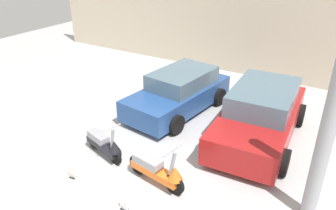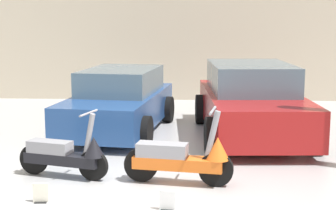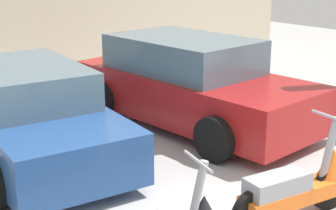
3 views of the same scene
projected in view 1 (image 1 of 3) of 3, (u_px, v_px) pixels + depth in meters
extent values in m
plane|color=#B2B2B2|center=(120.00, 182.00, 7.62)|extent=(28.00, 28.00, 0.00)
cube|color=beige|center=(246.00, 29.00, 13.15)|extent=(19.60, 0.12, 3.80)
cylinder|color=black|center=(115.00, 156.00, 8.15)|extent=(0.47, 0.20, 0.46)
cylinder|color=black|center=(93.00, 140.00, 8.82)|extent=(0.47, 0.20, 0.46)
cube|color=black|center=(103.00, 146.00, 8.46)|extent=(1.24, 0.60, 0.16)
cube|color=gray|center=(98.00, 137.00, 8.53)|extent=(0.72, 0.44, 0.18)
cylinder|color=gray|center=(112.00, 139.00, 7.98)|extent=(0.23, 0.13, 0.66)
cylinder|color=gray|center=(111.00, 128.00, 7.84)|extent=(0.18, 0.52, 0.03)
cone|color=black|center=(115.00, 146.00, 8.01)|extent=(0.38, 0.38, 0.30)
cylinder|color=black|center=(174.00, 184.00, 7.16)|extent=(0.51, 0.17, 0.50)
cylinder|color=black|center=(138.00, 164.00, 7.81)|extent=(0.51, 0.17, 0.50)
cube|color=orange|center=(155.00, 172.00, 7.46)|extent=(1.35, 0.51, 0.18)
cube|color=gray|center=(148.00, 161.00, 7.51)|extent=(0.77, 0.41, 0.20)
cylinder|color=gray|center=(172.00, 164.00, 6.97)|extent=(0.24, 0.12, 0.71)
cylinder|color=gray|center=(173.00, 150.00, 6.81)|extent=(0.13, 0.58, 0.04)
cone|color=orange|center=(175.00, 173.00, 7.01)|extent=(0.39, 0.39, 0.33)
cube|color=navy|center=(178.00, 97.00, 10.66)|extent=(2.12, 4.09, 0.65)
cube|color=slate|center=(182.00, 78.00, 10.57)|extent=(1.70, 2.36, 0.51)
cylinder|color=black|center=(176.00, 125.00, 9.43)|extent=(0.28, 0.62, 0.60)
cylinder|color=black|center=(134.00, 108.00, 10.37)|extent=(0.28, 0.62, 0.60)
cylinder|color=black|center=(219.00, 97.00, 11.13)|extent=(0.28, 0.62, 0.60)
cylinder|color=black|center=(179.00, 85.00, 12.07)|extent=(0.28, 0.62, 0.60)
cube|color=maroon|center=(259.00, 121.00, 9.12)|extent=(2.06, 4.45, 0.73)
cube|color=slate|center=(264.00, 96.00, 9.04)|extent=(1.73, 2.52, 0.57)
cylinder|color=black|center=(284.00, 162.00, 7.75)|extent=(0.27, 0.67, 0.66)
cylinder|color=black|center=(209.00, 142.00, 8.54)|extent=(0.27, 0.67, 0.66)
cylinder|color=black|center=(300.00, 115.00, 9.89)|extent=(0.27, 0.67, 0.66)
cylinder|color=black|center=(239.00, 102.00, 10.68)|extent=(0.27, 0.67, 0.66)
cube|color=black|center=(73.00, 177.00, 7.76)|extent=(0.17, 0.13, 0.01)
cube|color=silver|center=(72.00, 173.00, 7.71)|extent=(0.20, 0.05, 0.26)
cube|color=black|center=(124.00, 209.00, 6.83)|extent=(0.17, 0.14, 0.01)
cube|color=white|center=(124.00, 204.00, 6.78)|extent=(0.20, 0.05, 0.26)
cylinder|color=#99999E|center=(327.00, 135.00, 5.87)|extent=(0.29, 0.29, 3.80)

